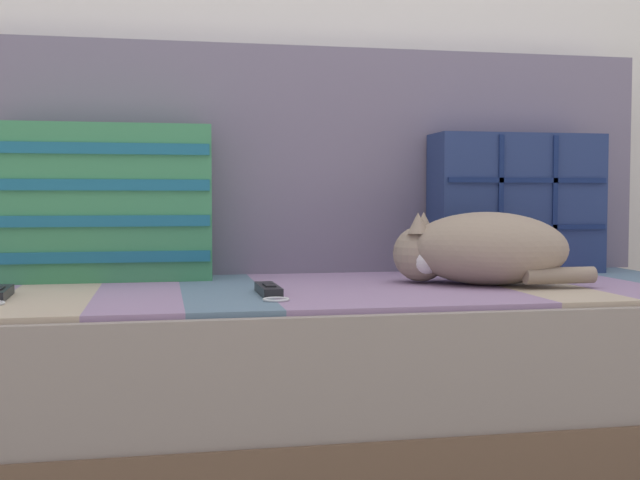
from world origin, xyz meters
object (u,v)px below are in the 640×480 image
object	(u,v)px
throw_pillow_quilted	(516,204)
game_remote_near	(269,291)
couch	(336,378)
throw_pillow_striped	(105,203)
sleeping_cat	(476,250)

from	to	relation	value
throw_pillow_quilted	game_remote_near	bearing A→B (deg)	-152.52
throw_pillow_quilted	couch	bearing A→B (deg)	-159.36
throw_pillow_striped	sleeping_cat	distance (m)	0.83
couch	game_remote_near	xyz separation A→B (m)	(-0.16, -0.16, 0.21)
throw_pillow_striped	sleeping_cat	size ratio (longest dim) A/B	1.19
couch	throw_pillow_striped	bearing A→B (deg)	159.04
game_remote_near	sleeping_cat	bearing A→B (deg)	11.75
sleeping_cat	game_remote_near	distance (m)	0.47
throw_pillow_striped	game_remote_near	size ratio (longest dim) A/B	2.42
throw_pillow_quilted	throw_pillow_striped	size ratio (longest dim) A/B	0.90
couch	throw_pillow_quilted	world-z (taller)	throw_pillow_quilted
game_remote_near	throw_pillow_quilted	bearing A→B (deg)	27.48
throw_pillow_striped	sleeping_cat	world-z (taller)	throw_pillow_striped
couch	sleeping_cat	bearing A→B (deg)	-11.92
couch	throw_pillow_quilted	distance (m)	0.65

